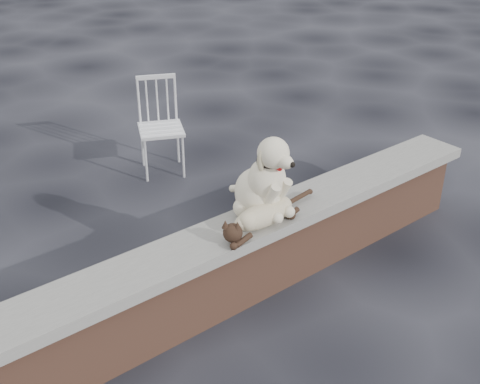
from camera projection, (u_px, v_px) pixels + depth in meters
ground at (138, 346)px, 3.84m from camera, size 60.00×60.00×0.00m
brick_wall at (134, 316)px, 3.73m from camera, size 6.00×0.30×0.50m
capstone at (130, 278)px, 3.59m from camera, size 6.20×0.40×0.08m
dog at (259, 173)px, 4.04m from camera, size 0.45×0.56×0.61m
cat at (264, 213)px, 3.99m from camera, size 1.11×0.36×0.18m
chair_d at (161, 128)px, 5.84m from camera, size 0.75×0.75×0.94m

